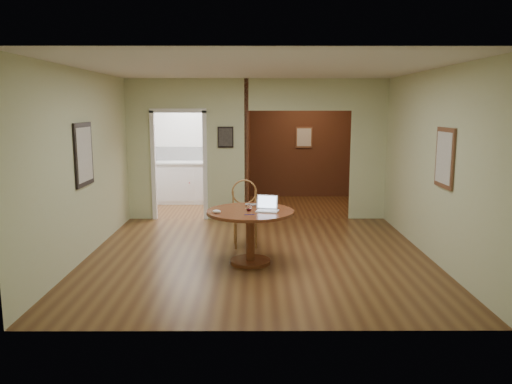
{
  "coord_description": "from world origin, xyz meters",
  "views": [
    {
      "loc": [
        -0.05,
        -7.08,
        2.16
      ],
      "look_at": [
        -0.03,
        -0.2,
        0.99
      ],
      "focal_mm": 35.0,
      "sensor_mm": 36.0,
      "label": 1
    }
  ],
  "objects_px": {
    "open_laptop": "(267,206)",
    "closed_laptop": "(255,205)",
    "dining_table": "(250,224)",
    "chair": "(245,209)"
  },
  "relations": [
    {
      "from": "closed_laptop",
      "to": "dining_table",
      "type": "bearing_deg",
      "value": -102.15
    },
    {
      "from": "chair",
      "to": "open_laptop",
      "type": "distance_m",
      "value": 1.05
    },
    {
      "from": "chair",
      "to": "open_laptop",
      "type": "xyz_separation_m",
      "value": [
        0.33,
        -0.96,
        0.24
      ]
    },
    {
      "from": "dining_table",
      "to": "open_laptop",
      "type": "bearing_deg",
      "value": -2.51
    },
    {
      "from": "chair",
      "to": "dining_table",
      "type": "bearing_deg",
      "value": -89.88
    },
    {
      "from": "dining_table",
      "to": "open_laptop",
      "type": "distance_m",
      "value": 0.35
    },
    {
      "from": "open_laptop",
      "to": "closed_laptop",
      "type": "relative_size",
      "value": 1.15
    },
    {
      "from": "dining_table",
      "to": "open_laptop",
      "type": "height_order",
      "value": "open_laptop"
    },
    {
      "from": "dining_table",
      "to": "chair",
      "type": "distance_m",
      "value": 0.96
    },
    {
      "from": "chair",
      "to": "closed_laptop",
      "type": "bearing_deg",
      "value": -81.12
    }
  ]
}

